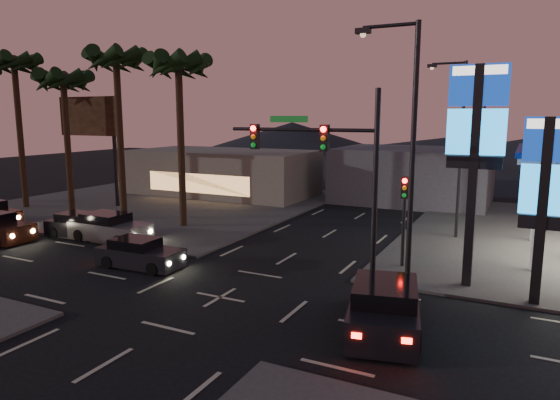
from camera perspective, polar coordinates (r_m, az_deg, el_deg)
The scene contains 22 objects.
ground at distance 20.04m, azimuth -6.85°, elevation -10.99°, with size 140.00×140.00×0.00m, color black.
corner_lot_nw at distance 41.78m, azimuth -13.20°, elevation -0.26°, with size 24.00×24.00×0.12m, color #47443F.
pylon_sign_tall at distance 21.22m, azimuth 21.50°, elevation 7.24°, with size 2.20×0.35×9.00m.
pylon_sign_short at distance 20.27m, azimuth 27.98°, elevation 1.77°, with size 1.60×0.35×7.00m.
traffic_signal_mast at distance 18.91m, azimuth 5.79°, elevation 4.10°, with size 6.10×0.39×8.00m.
pedestal_signal at distance 23.49m, azimuth 14.02°, elevation -0.75°, with size 0.32×0.39×4.30m.
streetlight_near at distance 17.06m, azimuth 14.24°, elevation 4.91°, with size 2.14×0.25×10.00m.
streetlight_mid at distance 29.87m, azimuth 19.64°, elevation 6.53°, with size 2.14×0.25×10.00m.
streetlight_far at distance 43.79m, azimuth 21.91°, elevation 7.19°, with size 2.14×0.25×10.00m.
palm_a at distance 31.84m, azimuth -11.50°, elevation 13.73°, with size 4.41×4.41×10.86m.
palm_b at distance 35.15m, azimuth -18.18°, elevation 13.93°, with size 4.41×4.41×11.46m.
palm_c at distance 38.72m, azimuth -23.49°, elevation 11.56°, with size 4.41×4.41×10.26m.
palm_d at distance 42.71m, azimuth -28.05°, elevation 12.69°, with size 4.41×4.41×11.66m.
billboard at distance 42.13m, azimuth -20.93°, elevation 8.03°, with size 6.00×0.30×8.50m.
building_far_west at distance 45.13m, azimuth -6.46°, elevation 3.13°, with size 16.00×8.00×4.00m, color #726B5B.
building_far_mid at distance 42.74m, azimuth 14.98°, elevation 2.78°, with size 12.00×9.00×4.40m, color #4C4C51.
hill_left at distance 83.60m, azimuth 1.39°, elevation 6.82°, with size 40.00×40.00×6.00m, color black.
hill_center at distance 76.50m, azimuth 18.68°, elevation 5.32°, with size 60.00×60.00×4.00m, color black.
car_lane_a_front at distance 24.43m, azimuth -15.78°, elevation -5.94°, with size 4.24×1.93×1.36m.
car_lane_b_front at distance 29.98m, azimuth -18.91°, elevation -3.05°, with size 4.87×2.09×1.58m.
car_lane_b_mid at distance 31.56m, azimuth -21.79°, elevation -2.75°, with size 4.38×2.00×1.40m.
suv_station at distance 17.20m, azimuth 11.86°, elevation -11.83°, with size 3.22×5.46×1.71m.
Camera 1 is at (10.40, -15.63, 7.02)m, focal length 32.00 mm.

